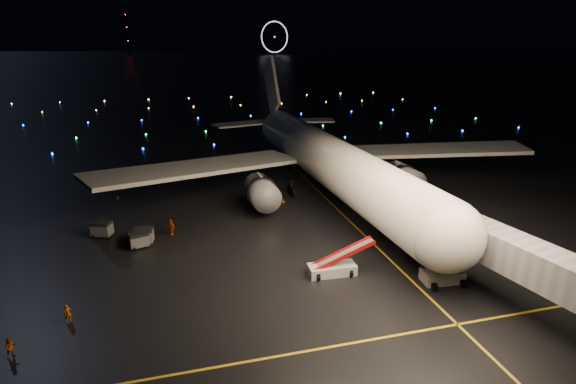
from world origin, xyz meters
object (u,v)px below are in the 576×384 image
crew_b (11,347)px  crew_c (171,227)px  airliner (319,129)px  baggage_cart_0 (139,240)px  baggage_cart_1 (102,229)px  crew_a (68,313)px  belt_loader (332,259)px  baggage_cart_2 (143,236)px  pushback_tug (442,274)px

crew_b → crew_c: 22.81m
crew_c → crew_b: bearing=-70.0°
airliner → baggage_cart_0: (-25.89, -14.50, -8.64)m
baggage_cart_0 → baggage_cart_1: 6.05m
crew_b → baggage_cart_0: 18.76m
crew_a → belt_loader: bearing=-27.9°
baggage_cart_2 → crew_b: bearing=-107.9°
belt_loader → crew_b: bearing=-166.2°
belt_loader → crew_a: belt_loader is taller
baggage_cart_0 → baggage_cart_2: size_ratio=0.94×
pushback_tug → crew_b: pushback_tug is taller
pushback_tug → crew_a: pushback_tug is taller
crew_b → baggage_cart_2: (8.62, 17.82, 0.12)m
baggage_cart_2 → baggage_cart_1: bearing=153.4°
crew_b → pushback_tug: bearing=-27.7°
crew_a → crew_b: (-3.17, -3.66, 0.02)m
pushback_tug → crew_c: 30.78m
crew_a → baggage_cart_2: baggage_cart_2 is taller
baggage_cart_0 → baggage_cart_1: baggage_cart_1 is taller
belt_loader → baggage_cart_0: (-18.73, 11.38, -0.81)m
baggage_cart_1 → baggage_cart_0: bearing=-23.2°
baggage_cart_0 → baggage_cart_2: bearing=48.2°
crew_a → baggage_cart_0: bearing=37.0°
airliner → crew_b: airliner is taller
airliner → crew_c: size_ratio=34.89×
crew_b → baggage_cart_0: baggage_cart_0 is taller
crew_b → baggage_cart_2: size_ratio=0.74×
crew_c → crew_a: bearing=-67.4°
baggage_cart_1 → crew_a: bearing=-71.2°
crew_a → baggage_cart_1: size_ratio=0.72×
airliner → crew_a: airliner is taller
crew_b → baggage_cart_2: baggage_cart_2 is taller
baggage_cart_0 → baggage_cart_1: bearing=119.3°
baggage_cart_2 → belt_loader: bearing=-26.1°
airliner → baggage_cart_1: 33.06m
crew_b → baggage_cart_1: bearing=49.9°
baggage_cart_1 → crew_b: bearing=-79.3°
crew_c → baggage_cart_0: 4.46m
crew_c → airliner: bearing=78.9°
airliner → belt_loader: size_ratio=9.72×
belt_loader → crew_b: size_ratio=4.29×
crew_b → baggage_cart_2: bearing=34.4°
pushback_tug → crew_c: size_ratio=2.00×
airliner → belt_loader: bearing=-107.4°
belt_loader → baggage_cart_0: bearing=150.9°
crew_a → baggage_cart_1: 17.45m
crew_c → pushback_tug: bearing=14.6°
airliner → crew_c: (-22.32, -11.83, -8.55)m
belt_loader → crew_a: 23.82m
airliner → crew_b: bearing=-139.3°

